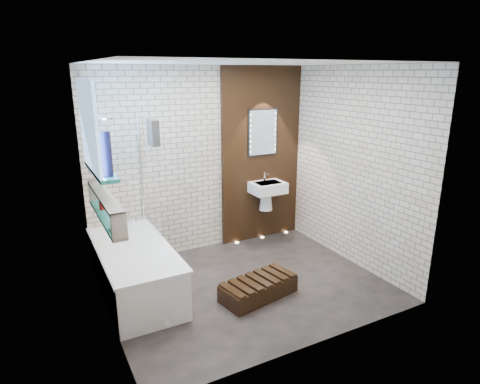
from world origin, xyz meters
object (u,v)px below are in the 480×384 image
bath_screen (149,176)px  led_mirror (263,133)px  walnut_step (258,289)px  washbasin (267,191)px  bathtub (135,270)px

bath_screen → led_mirror: led_mirror is taller
walnut_step → washbasin: bearing=55.5°
bath_screen → led_mirror: 1.89m
bathtub → bath_screen: bath_screen is taller
bathtub → walnut_step: (1.23, -0.75, -0.19)m
bathtub → walnut_step: bearing=-31.4°
washbasin → walnut_step: bearing=-124.5°
bath_screen → led_mirror: (1.82, 0.34, 0.37)m
washbasin → led_mirror: (0.00, 0.16, 0.86)m
led_mirror → walnut_step: led_mirror is taller
washbasin → led_mirror: size_ratio=0.83×
washbasin → bathtub: bearing=-164.0°
bathtub → walnut_step: 1.45m
bathtub → bath_screen: size_ratio=1.24×
bath_screen → walnut_step: size_ratio=1.57×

